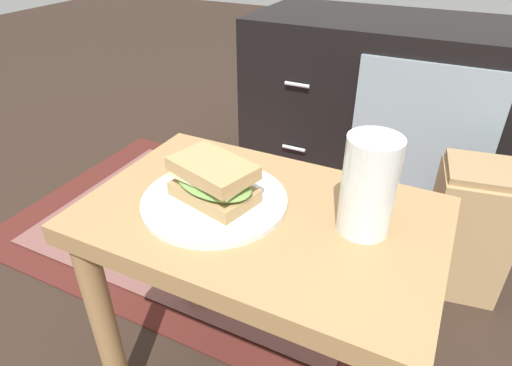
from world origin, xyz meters
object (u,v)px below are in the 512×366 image
beer_glass (368,188)px  plate (215,200)px  tv_cabinet (393,109)px  paper_bag (468,229)px  sandwich_front (213,180)px

beer_glass → plate: bearing=-170.1°
plate → beer_glass: (0.23, 0.04, 0.07)m
tv_cabinet → beer_glass: 0.96m
tv_cabinet → paper_bag: size_ratio=2.66×
beer_glass → paper_bag: size_ratio=0.41×
plate → beer_glass: beer_glass is taller
sandwich_front → plate: bearing=-7.1°
tv_cabinet → sandwich_front: tv_cabinet is taller
tv_cabinet → sandwich_front: size_ratio=6.05×
plate → paper_bag: (0.41, 0.53, -0.29)m
paper_bag → tv_cabinet: bearing=124.2°
plate → paper_bag: size_ratio=0.65×
plate → sandwich_front: bearing=172.9°
sandwich_front → beer_glass: size_ratio=1.07×
tv_cabinet → beer_glass: (0.11, -0.92, 0.24)m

